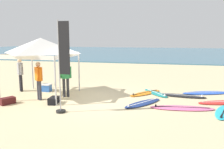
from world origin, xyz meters
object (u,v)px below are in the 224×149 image
object	(u,v)px
surfboard_pink	(182,108)
canopy_tent	(41,46)
person_green	(66,76)
person_orange	(39,78)
surfboard_red	(224,102)
cooler_box	(46,88)
surfboard_orange	(145,93)
person_grey	(20,72)
surfboard_cyan	(224,112)
surfboard_blue	(207,93)
surfboard_navy	(143,103)
surfboard_teal	(156,93)
gear_bag_near_tent	(7,101)
surfboard_black	(181,96)
gear_bag_by_pole	(54,100)
banner_flag	(62,71)

from	to	relation	value
surfboard_pink	canopy_tent	bearing A→B (deg)	174.04
person_green	person_orange	xyz separation A→B (m)	(-0.94, -0.78, 0.00)
surfboard_red	person_green	size ratio (longest dim) A/B	1.37
surfboard_pink	person_green	size ratio (longest dim) A/B	1.49
canopy_tent	cooler_box	distance (m)	2.38
surfboard_orange	person_grey	world-z (taller)	person_grey
person_grey	surfboard_cyan	bearing A→B (deg)	-8.73
surfboard_blue	surfboard_navy	bearing A→B (deg)	-138.67
surfboard_navy	cooler_box	size ratio (longest dim) A/B	4.15
surfboard_red	surfboard_teal	distance (m)	3.09
surfboard_pink	gear_bag_near_tent	world-z (taller)	gear_bag_near_tent
surfboard_navy	person_green	xyz separation A→B (m)	(-3.65, 0.42, 0.95)
surfboard_black	surfboard_cyan	xyz separation A→B (m)	(1.39, -2.19, 0.00)
surfboard_orange	gear_bag_by_pole	xyz separation A→B (m)	(-3.62, -2.63, 0.10)
surfboard_orange	person_orange	size ratio (longest dim) A/B	1.15
surfboard_red	surfboard_pink	distance (m)	2.18
surfboard_black	person_orange	size ratio (longest dim) A/B	1.35
surfboard_pink	gear_bag_by_pole	bearing A→B (deg)	-174.91
surfboard_teal	cooler_box	size ratio (longest dim) A/B	3.68
surfboard_red	surfboard_blue	bearing A→B (deg)	103.58
surfboard_black	surfboard_red	xyz separation A→B (m)	(1.69, -0.79, -0.00)
surfboard_orange	banner_flag	bearing A→B (deg)	-126.73
surfboard_teal	person_grey	xyz separation A→B (m)	(-6.86, -0.98, 0.95)
surfboard_cyan	person_green	distance (m)	6.84
canopy_tent	person_orange	size ratio (longest dim) A/B	1.64
canopy_tent	person_orange	xyz separation A→B (m)	(0.21, -0.69, -1.40)
surfboard_pink	person_grey	world-z (taller)	person_grey
surfboard_orange	cooler_box	size ratio (longest dim) A/B	3.94
surfboard_orange	surfboard_cyan	xyz separation A→B (m)	(3.12, -2.32, 0.00)
surfboard_blue	surfboard_teal	size ratio (longest dim) A/B	1.40
surfboard_navy	surfboard_teal	xyz separation A→B (m)	(0.45, 1.94, 0.00)
surfboard_black	gear_bag_by_pole	xyz separation A→B (m)	(-5.35, -2.49, 0.10)
banner_flag	gear_bag_by_pole	bearing A→B (deg)	132.14
canopy_tent	person_grey	distance (m)	2.21
surfboard_teal	surfboard_cyan	size ratio (longest dim) A/B	0.88
person_green	surfboard_pink	bearing A→B (deg)	-8.16
surfboard_red	person_orange	bearing A→B (deg)	-170.98
surfboard_navy	surfboard_black	bearing A→B (deg)	45.50
gear_bag_by_pole	person_grey	bearing A→B (deg)	147.18
surfboard_black	surfboard_orange	bearing A→B (deg)	175.55
surfboard_cyan	surfboard_pink	bearing A→B (deg)	173.78
canopy_tent	surfboard_red	size ratio (longest dim) A/B	1.19
gear_bag_near_tent	gear_bag_by_pole	size ratio (longest dim) A/B	1.00
gear_bag_near_tent	person_orange	bearing A→B (deg)	44.29
surfboard_orange	person_grey	size ratio (longest dim) A/B	1.15
surfboard_cyan	banner_flag	distance (m)	6.17
surfboard_pink	banner_flag	xyz separation A→B (m)	(-4.33, -1.47, 1.54)
gear_bag_near_tent	cooler_box	distance (m)	2.55
surfboard_pink	gear_bag_near_tent	xyz separation A→B (m)	(-7.11, -0.96, 0.10)
gear_bag_by_pole	gear_bag_near_tent	bearing A→B (deg)	-165.14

